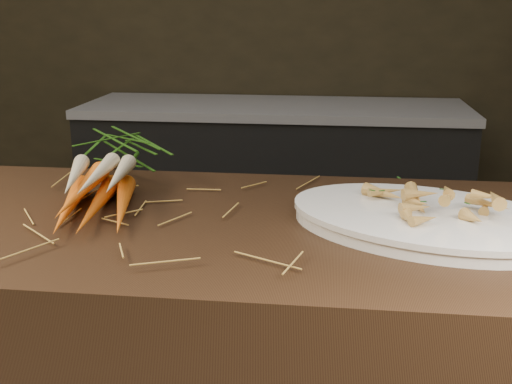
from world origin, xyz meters
The scene contains 5 objects.
back_counter centered at (0.30, 2.18, 0.42)m, with size 1.82×0.62×0.84m.
straw_bedding centered at (0.00, 0.30, 0.91)m, with size 1.40×0.60×0.02m, color #A77C39, non-canonical shape.
root_veg_bunch centered at (0.10, 0.46, 0.95)m, with size 0.28×0.60×0.11m.
serving_platter centered at (0.76, 0.29, 0.91)m, with size 0.51×0.34×0.03m, color white, non-canonical shape.
roasted_veg_heap centered at (0.76, 0.29, 0.96)m, with size 0.25×0.18×0.06m, color #A87337, non-canonical shape.
Camera 1 is at (0.59, -0.85, 1.30)m, focal length 45.00 mm.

